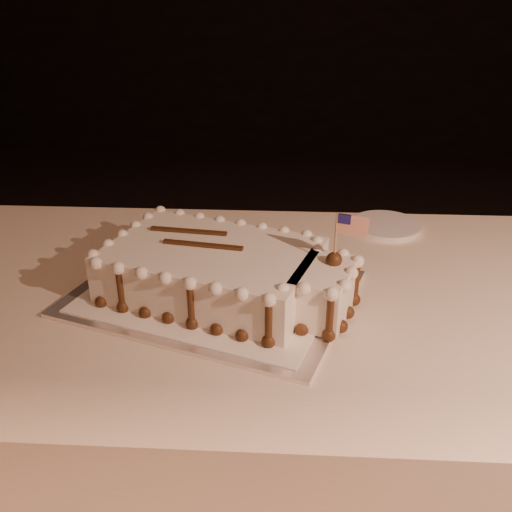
# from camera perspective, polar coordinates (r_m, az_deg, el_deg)

# --- Properties ---
(banquet_table) EXTENTS (2.40, 0.80, 0.75)m
(banquet_table) POSITION_cam_1_polar(r_m,az_deg,el_deg) (1.34, 14.99, -17.83)
(banquet_table) COLOR #F6DCBF
(banquet_table) RESTS_ON ground
(cake_board) EXTENTS (0.58, 0.51, 0.01)m
(cake_board) POSITION_cam_1_polar(r_m,az_deg,el_deg) (1.07, -4.29, -3.70)
(cake_board) COLOR white
(cake_board) RESTS_ON banquet_table
(doily) EXTENTS (0.52, 0.46, 0.00)m
(doily) POSITION_cam_1_polar(r_m,az_deg,el_deg) (1.07, -4.30, -3.47)
(doily) COLOR white
(doily) RESTS_ON cake_board
(sheet_cake) EXTENTS (0.49, 0.36, 0.18)m
(sheet_cake) POSITION_cam_1_polar(r_m,az_deg,el_deg) (1.04, -3.09, -1.61)
(sheet_cake) COLOR white
(sheet_cake) RESTS_ON doily
(side_plate) EXTENTS (0.16, 0.16, 0.01)m
(side_plate) POSITION_cam_1_polar(r_m,az_deg,el_deg) (1.37, 12.82, 2.96)
(side_plate) COLOR white
(side_plate) RESTS_ON banquet_table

